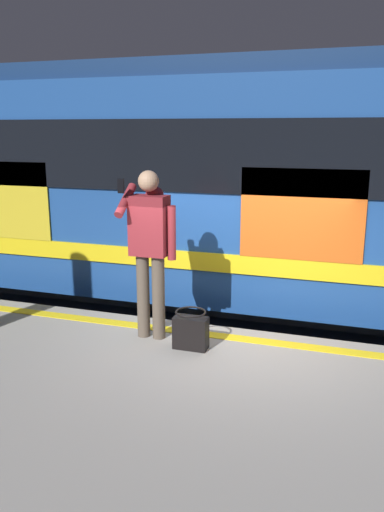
# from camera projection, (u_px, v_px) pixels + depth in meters

# --- Properties ---
(ground_plane) EXTENTS (24.58, 24.58, 0.00)m
(ground_plane) POSITION_uv_depth(u_px,v_px,m) (231.00, 406.00, 6.23)
(ground_plane) COLOR #3D3D3F
(platform) EXTENTS (16.32, 4.61, 1.03)m
(platform) POSITION_uv_depth(u_px,v_px,m) (161.00, 495.00, 3.98)
(platform) COLOR gray
(platform) RESTS_ON ground
(safety_line) EXTENTS (15.99, 0.16, 0.01)m
(safety_line) POSITION_uv_depth(u_px,v_px,m) (226.00, 337.00, 5.71)
(safety_line) COLOR yellow
(safety_line) RESTS_ON platform
(track_rail_near) EXTENTS (21.21, 0.08, 0.16)m
(track_rail_near) POSITION_uv_depth(u_px,v_px,m) (255.00, 351.00, 7.57)
(track_rail_near) COLOR slate
(track_rail_near) RESTS_ON ground
(track_rail_far) EXTENTS (21.21, 0.08, 0.16)m
(track_rail_far) POSITION_uv_depth(u_px,v_px,m) (271.00, 318.00, 8.90)
(track_rail_far) COLOR slate
(track_rail_far) RESTS_ON ground
(train_carriage) EXTENTS (11.98, 3.09, 3.99)m
(train_carriage) POSITION_uv_depth(u_px,v_px,m) (178.00, 177.00, 8.07)
(train_carriage) COLOR #1E478C
(train_carriage) RESTS_ON ground
(passenger) EXTENTS (0.57, 0.55, 1.84)m
(passenger) POSITION_uv_depth(u_px,v_px,m) (150.00, 241.00, 5.47)
(passenger) COLOR brown
(passenger) RESTS_ON platform
(handbag) EXTENTS (0.36, 0.33, 0.41)m
(handbag) POSITION_uv_depth(u_px,v_px,m) (191.00, 331.00, 5.37)
(handbag) COLOR black
(handbag) RESTS_ON platform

